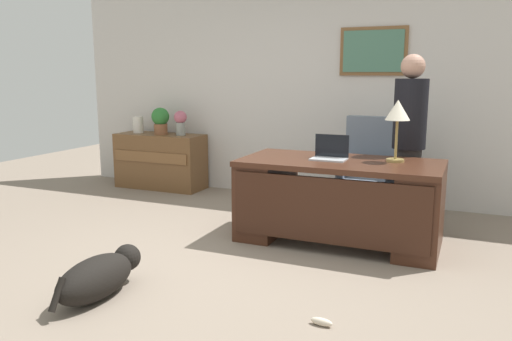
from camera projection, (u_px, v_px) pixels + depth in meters
The scene contains 13 objects.
ground_plane at pixel (235, 266), 4.18m from camera, with size 12.00×12.00×0.00m, color gray.
back_wall at pixel (325, 90), 6.27m from camera, with size 7.00×0.16×2.70m.
desk at pixel (338, 198), 4.70m from camera, with size 1.82×0.90×0.77m.
credenza at pixel (161, 161), 7.00m from camera, with size 1.22×0.50×0.74m.
armchair at pixel (370, 173), 5.54m from camera, with size 0.60×0.59×1.09m.
person_standing at pixel (409, 141), 4.98m from camera, with size 0.32×0.32×1.74m.
dog_lying at pixel (99, 276), 3.58m from camera, with size 0.33×0.86×0.30m.
laptop at pixel (330, 153), 4.72m from camera, with size 0.32×0.22×0.22m.
desk_lamp at pixel (398, 114), 4.53m from camera, with size 0.22×0.22×0.56m.
vase_with_flowers at pixel (180, 122), 6.77m from camera, with size 0.17×0.17×0.33m.
vase_empty at pixel (138, 125), 7.05m from camera, with size 0.14×0.14×0.23m, color silver.
potted_plant at pixel (160, 120), 6.89m from camera, with size 0.24×0.24×0.36m.
dog_toy_bone at pixel (322, 322), 3.19m from camera, with size 0.14×0.05×0.05m, color beige.
Camera 1 is at (1.73, -3.57, 1.55)m, focal length 35.73 mm.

